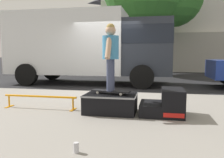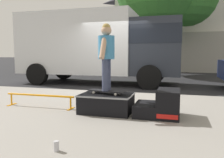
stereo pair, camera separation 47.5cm
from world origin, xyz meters
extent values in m
plane|color=black|center=(0.00, 0.00, 0.00)|extent=(140.00, 140.00, 0.00)
cube|color=gray|center=(0.00, -3.00, 0.06)|extent=(50.00, 5.00, 0.12)
cube|color=black|center=(1.00, -3.04, 0.31)|extent=(1.01, 0.71, 0.38)
cube|color=gray|center=(1.00, -3.04, 0.48)|extent=(1.03, 0.73, 0.03)
cube|color=black|center=(1.80, -3.04, 0.24)|extent=(0.41, 0.71, 0.23)
cube|color=black|center=(2.21, -3.04, 0.38)|extent=(0.41, 0.71, 0.51)
cube|color=red|center=(2.21, -3.40, 0.21)|extent=(0.36, 0.01, 0.08)
cylinder|color=orange|center=(-0.57, -3.00, 0.38)|extent=(1.66, 0.04, 0.04)
cylinder|color=orange|center=(-1.32, -3.00, 0.25)|extent=(0.04, 0.04, 0.26)
cube|color=orange|center=(-1.32, -3.00, 0.13)|extent=(0.06, 0.28, 0.01)
cylinder|color=orange|center=(0.19, -3.00, 0.25)|extent=(0.04, 0.04, 0.26)
cube|color=orange|center=(0.19, -3.00, 0.13)|extent=(0.06, 0.28, 0.01)
cube|color=black|center=(1.00, -3.03, 0.56)|extent=(0.80, 0.35, 0.02)
cylinder|color=silver|center=(1.26, -3.00, 0.52)|extent=(0.06, 0.04, 0.05)
cylinder|color=silver|center=(1.23, -3.17, 0.52)|extent=(0.06, 0.04, 0.05)
cylinder|color=silver|center=(0.77, -2.89, 0.52)|extent=(0.06, 0.04, 0.05)
cylinder|color=silver|center=(0.74, -3.07, 0.52)|extent=(0.06, 0.04, 0.05)
cylinder|color=#3F4766|center=(1.00, -2.95, 0.88)|extent=(0.13, 0.13, 0.63)
cylinder|color=#3F4766|center=(1.00, -3.11, 0.88)|extent=(0.13, 0.13, 0.63)
cylinder|color=#3F8CBF|center=(1.00, -3.03, 1.42)|extent=(0.32, 0.32, 0.45)
cylinder|color=tan|center=(1.00, -2.83, 1.41)|extent=(0.10, 0.28, 0.43)
cylinder|color=tan|center=(1.00, -3.23, 1.41)|extent=(0.10, 0.28, 0.43)
sphere|color=tan|center=(1.00, -3.03, 1.75)|extent=(0.20, 0.20, 0.20)
sphere|color=tan|center=(1.00, -3.03, 1.80)|extent=(0.16, 0.16, 0.16)
cylinder|color=silver|center=(0.98, -5.00, 0.18)|extent=(0.07, 0.07, 0.12)
cylinder|color=silver|center=(0.98, -5.00, 0.24)|extent=(0.06, 0.06, 0.00)
cube|color=white|center=(-1.94, 2.20, 1.75)|extent=(5.00, 2.35, 2.60)
cube|color=#282D38|center=(1.51, 2.20, 1.55)|extent=(1.90, 2.16, 2.20)
cube|color=black|center=(1.51, 2.20, 2.03)|extent=(1.92, 2.19, 0.70)
cylinder|color=black|center=(1.35, 3.38, 0.45)|extent=(0.90, 0.28, 0.90)
cylinder|color=black|center=(1.35, 1.03, 0.45)|extent=(0.90, 0.28, 0.90)
cylinder|color=black|center=(-3.34, 3.38, 0.45)|extent=(0.90, 0.28, 0.90)
cylinder|color=black|center=(-3.34, 1.03, 0.45)|extent=(0.90, 0.28, 0.90)
cylinder|color=brown|center=(1.20, 7.26, 1.81)|extent=(0.56, 0.56, 3.61)
cube|color=silver|center=(2.05, 13.85, 3.00)|extent=(9.00, 7.50, 6.00)
cube|color=#B2ADA3|center=(2.05, 9.85, 1.40)|extent=(9.00, 0.50, 2.80)
camera|label=1|loc=(1.91, -7.51, 1.29)|focal=37.01mm
camera|label=2|loc=(2.37, -7.40, 1.29)|focal=37.01mm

